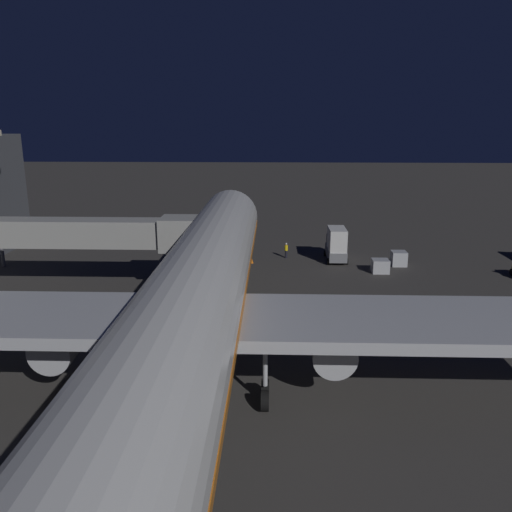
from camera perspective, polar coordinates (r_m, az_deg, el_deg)
ground_plane at (r=41.77m, az=-4.57°, el=-7.80°), size 320.00×320.00×0.00m
airliner_at_gate at (r=28.73m, az=-7.43°, el=-6.42°), size 48.73×64.57×19.40m
jet_bridge at (r=50.11m, az=-16.04°, el=2.39°), size 19.89×3.40×7.28m
cargo_truck_aft at (r=60.99m, az=8.76°, el=1.29°), size 2.36×5.43×3.92m
baggage_container_near_belt at (r=57.40m, az=13.42°, el=-1.07°), size 1.77×1.62×1.44m
baggage_container_mid_row at (r=60.60m, az=15.32°, el=-0.26°), size 1.64×1.62×1.63m
ground_crew_by_belt_loader at (r=61.68m, az=3.32°, el=0.70°), size 0.40×0.40×1.83m
traffic_cone_nose_port at (r=59.51m, az=-0.45°, el=-0.53°), size 0.36×0.36×0.55m
traffic_cone_nose_starboard at (r=59.85m, az=-4.66°, el=-0.50°), size 0.36×0.36×0.55m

